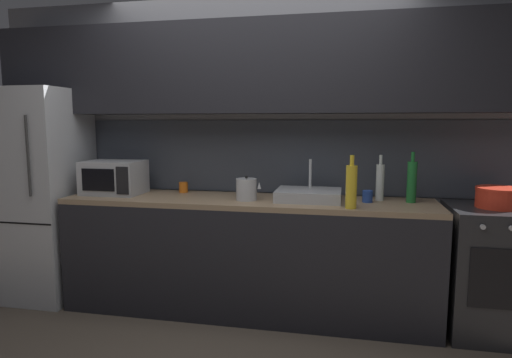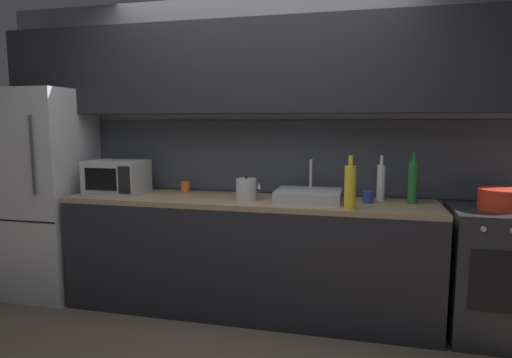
# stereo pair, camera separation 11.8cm
# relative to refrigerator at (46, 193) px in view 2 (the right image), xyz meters

# --- Properties ---
(back_wall) EXTENTS (4.57, 0.44, 2.50)m
(back_wall) POSITION_rel_refrigerator_xyz_m (1.80, 0.30, 0.67)
(back_wall) COLOR slate
(back_wall) RESTS_ON ground
(counter_run) EXTENTS (2.83, 0.60, 0.90)m
(counter_run) POSITION_rel_refrigerator_xyz_m (1.80, 0.00, -0.43)
(counter_run) COLOR black
(counter_run) RESTS_ON ground
(refrigerator) EXTENTS (0.68, 0.69, 1.76)m
(refrigerator) POSITION_rel_refrigerator_xyz_m (0.00, 0.00, 0.00)
(refrigerator) COLOR #ADAFB5
(refrigerator) RESTS_ON ground
(oven_range) EXTENTS (0.60, 0.62, 0.90)m
(oven_range) POSITION_rel_refrigerator_xyz_m (3.55, -0.00, -0.43)
(oven_range) COLOR #232326
(oven_range) RESTS_ON ground
(microwave) EXTENTS (0.46, 0.35, 0.27)m
(microwave) POSITION_rel_refrigerator_xyz_m (0.68, 0.02, 0.16)
(microwave) COLOR #A8AAAF
(microwave) RESTS_ON counter_run
(sink_basin) EXTENTS (0.48, 0.38, 0.30)m
(sink_basin) POSITION_rel_refrigerator_xyz_m (2.27, 0.03, 0.06)
(sink_basin) COLOR #ADAFB5
(sink_basin) RESTS_ON counter_run
(kettle) EXTENTS (0.19, 0.16, 0.19)m
(kettle) POSITION_rel_refrigerator_xyz_m (1.81, -0.05, 0.10)
(kettle) COLOR #B7BABF
(kettle) RESTS_ON counter_run
(wine_bottle_clear) EXTENTS (0.06, 0.06, 0.34)m
(wine_bottle_clear) POSITION_rel_refrigerator_xyz_m (2.79, 0.13, 0.16)
(wine_bottle_clear) COLOR silver
(wine_bottle_clear) RESTS_ON counter_run
(wine_bottle_green) EXTENTS (0.07, 0.07, 0.37)m
(wine_bottle_green) POSITION_rel_refrigerator_xyz_m (3.01, 0.09, 0.18)
(wine_bottle_green) COLOR #1E6B2D
(wine_bottle_green) RESTS_ON counter_run
(wine_bottle_yellow) EXTENTS (0.08, 0.08, 0.36)m
(wine_bottle_yellow) POSITION_rel_refrigerator_xyz_m (2.58, -0.22, 0.17)
(wine_bottle_yellow) COLOR gold
(wine_bottle_yellow) RESTS_ON counter_run
(mug_orange) EXTENTS (0.07, 0.07, 0.09)m
(mug_orange) POSITION_rel_refrigerator_xyz_m (1.21, 0.19, 0.07)
(mug_orange) COLOR orange
(mug_orange) RESTS_ON counter_run
(mug_blue) EXTENTS (0.07, 0.07, 0.09)m
(mug_blue) POSITION_rel_refrigerator_xyz_m (2.70, 0.03, 0.07)
(mug_blue) COLOR #234299
(mug_blue) RESTS_ON counter_run
(cooking_pot) EXTENTS (0.30, 0.30, 0.14)m
(cooking_pot) POSITION_rel_refrigerator_xyz_m (3.57, 0.00, 0.09)
(cooking_pot) COLOR red
(cooking_pot) RESTS_ON oven_range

